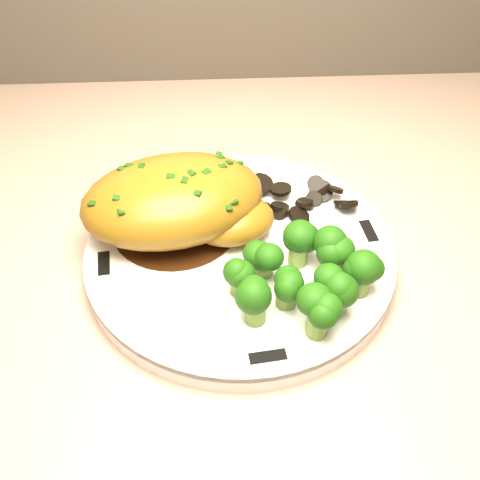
{
  "coord_description": "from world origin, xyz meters",
  "views": [
    {
      "loc": [
        0.08,
        1.21,
        1.38
      ],
      "look_at": [
        0.1,
        1.62,
        0.99
      ],
      "focal_mm": 45.0,
      "sensor_mm": 36.0,
      "label": 1
    }
  ],
  "objects_px": {
    "plate": "(240,255)",
    "chicken_breast": "(180,202)",
    "counter": "(232,446)",
    "broccoli_florets": "(300,277)"
  },
  "relations": [
    {
      "from": "plate",
      "to": "broccoli_florets",
      "type": "bearing_deg",
      "value": -52.46
    },
    {
      "from": "chicken_breast",
      "to": "broccoli_florets",
      "type": "height_order",
      "value": "chicken_breast"
    },
    {
      "from": "plate",
      "to": "broccoli_florets",
      "type": "distance_m",
      "value": 0.09
    },
    {
      "from": "chicken_breast",
      "to": "broccoli_florets",
      "type": "distance_m",
      "value": 0.14
    },
    {
      "from": "plate",
      "to": "broccoli_florets",
      "type": "height_order",
      "value": "broccoli_florets"
    },
    {
      "from": "plate",
      "to": "counter",
      "type": "bearing_deg",
      "value": 100.33
    },
    {
      "from": "plate",
      "to": "chicken_breast",
      "type": "xyz_separation_m",
      "value": [
        -0.06,
        0.03,
        0.04
      ]
    },
    {
      "from": "counter",
      "to": "chicken_breast",
      "type": "bearing_deg",
      "value": -151.78
    },
    {
      "from": "plate",
      "to": "chicken_breast",
      "type": "distance_m",
      "value": 0.08
    },
    {
      "from": "plate",
      "to": "chicken_breast",
      "type": "height_order",
      "value": "chicken_breast"
    }
  ]
}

